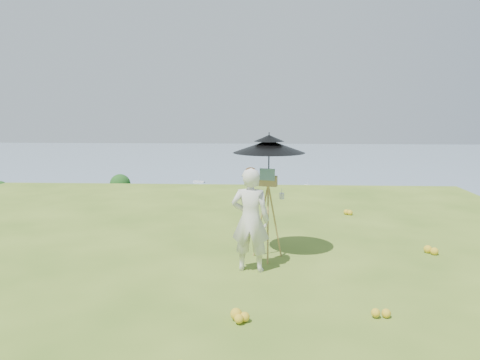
# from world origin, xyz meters

# --- Properties ---
(ground) EXTENTS (14.00, 14.00, 0.00)m
(ground) POSITION_xyz_m (0.00, 0.00, 0.00)
(ground) COLOR #4D6F1F
(ground) RESTS_ON ground
(shoreline_tier) EXTENTS (170.00, 28.00, 8.00)m
(shoreline_tier) POSITION_xyz_m (0.00, 75.00, -36.00)
(shoreline_tier) COLOR #6C6856
(shoreline_tier) RESTS_ON bay_water
(bay_water) EXTENTS (700.00, 700.00, 0.00)m
(bay_water) POSITION_xyz_m (0.00, 240.00, -34.00)
(bay_water) COLOR #7798AA
(bay_water) RESTS_ON ground
(peninsula) EXTENTS (90.00, 60.00, 12.00)m
(peninsula) POSITION_xyz_m (-75.00, 155.00, -29.00)
(peninsula) COLOR #12380F
(peninsula) RESTS_ON bay_water
(slope_trees) EXTENTS (110.00, 50.00, 6.00)m
(slope_trees) POSITION_xyz_m (0.00, 35.00, -15.00)
(slope_trees) COLOR #18511A
(slope_trees) RESTS_ON forest_slope
(harbor_town) EXTENTS (110.00, 22.00, 5.00)m
(harbor_town) POSITION_xyz_m (0.00, 75.00, -29.50)
(harbor_town) COLOR silver
(harbor_town) RESTS_ON shoreline_tier
(moored_boats) EXTENTS (140.00, 140.00, 0.70)m
(moored_boats) POSITION_xyz_m (-12.50, 161.00, -33.65)
(moored_boats) COLOR silver
(moored_boats) RESTS_ON bay_water
(wildflowers) EXTENTS (10.00, 10.50, 0.12)m
(wildflowers) POSITION_xyz_m (0.00, 0.25, 0.06)
(wildflowers) COLOR gold
(wildflowers) RESTS_ON ground
(painter) EXTENTS (0.60, 0.43, 1.52)m
(painter) POSITION_xyz_m (0.98, -0.68, 0.76)
(painter) COLOR white
(painter) RESTS_ON ground
(field_easel) EXTENTS (0.68, 0.68, 1.44)m
(field_easel) POSITION_xyz_m (1.24, -0.12, 0.72)
(field_easel) COLOR #A98947
(field_easel) RESTS_ON ground
(sun_umbrella) EXTENTS (1.23, 1.23, 0.80)m
(sun_umbrella) POSITION_xyz_m (1.24, -0.09, 1.59)
(sun_umbrella) COLOR black
(sun_umbrella) RESTS_ON field_easel
(painter_cap) EXTENTS (0.25, 0.28, 0.10)m
(painter_cap) POSITION_xyz_m (0.98, -0.68, 1.48)
(painter_cap) COLOR #C86E77
(painter_cap) RESTS_ON painter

